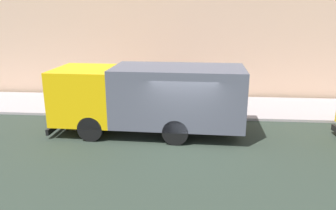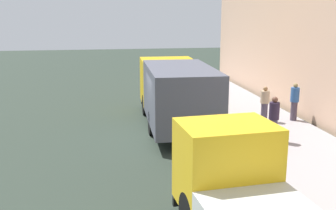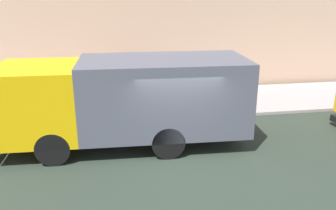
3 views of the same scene
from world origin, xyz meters
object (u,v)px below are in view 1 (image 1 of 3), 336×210
object	(u,v)px
pedestrian_walking	(166,89)
pedestrian_standing	(220,92)
pedestrian_third	(170,82)
traffic_cone_orange	(90,102)
large_utility_truck	(149,96)

from	to	relation	value
pedestrian_walking	pedestrian_standing	world-z (taller)	pedestrian_standing
pedestrian_walking	pedestrian_standing	bearing A→B (deg)	119.07
pedestrian_third	traffic_cone_orange	bearing A→B (deg)	77.13
pedestrian_walking	traffic_cone_orange	bearing A→B (deg)	-26.77
large_utility_truck	pedestrian_standing	bearing A→B (deg)	-42.80
large_utility_truck	pedestrian_third	size ratio (longest dim) A/B	4.54
pedestrian_walking	pedestrian_third	distance (m)	1.39
pedestrian_third	traffic_cone_orange	size ratio (longest dim) A/B	2.59
large_utility_truck	pedestrian_walking	size ratio (longest dim) A/B	4.90
large_utility_truck	traffic_cone_orange	size ratio (longest dim) A/B	11.77
pedestrian_walking	pedestrian_standing	distance (m)	2.94
large_utility_truck	pedestrian_standing	world-z (taller)	large_utility_truck
large_utility_truck	pedestrian_walking	bearing A→B (deg)	-3.22
pedestrian_third	pedestrian_walking	bearing A→B (deg)	129.26
traffic_cone_orange	pedestrian_third	bearing A→B (deg)	-56.42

